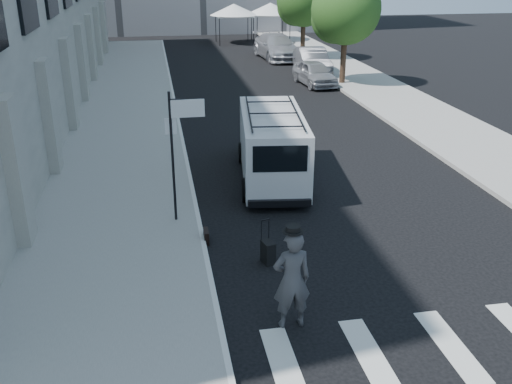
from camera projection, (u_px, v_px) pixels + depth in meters
name	position (u px, v px, depth m)	size (l,w,h in m)	color
ground	(298.00, 275.00, 13.03)	(120.00, 120.00, 0.00)	black
sidewalk_left	(128.00, 110.00, 26.87)	(4.50, 48.00, 0.15)	gray
sidewalk_right	(365.00, 83.00, 32.68)	(4.00, 56.00, 0.15)	gray
sign_pole	(180.00, 130.00, 14.55)	(1.03, 0.07, 3.50)	black
tree_near	(343.00, 12.00, 31.08)	(3.80, 3.83, 6.03)	black
tree_far	(302.00, 1.00, 39.27)	(3.80, 3.83, 6.03)	black
tent_left	(234.00, 10.00, 47.23)	(4.00, 4.00, 3.20)	black
tent_right	(270.00, 9.00, 48.21)	(4.00, 4.00, 3.20)	black
businessman	(292.00, 280.00, 10.88)	(0.75, 0.49, 2.05)	#3F3F42
briefcase	(206.00, 236.00, 14.48)	(0.12, 0.44, 0.34)	black
suitcase	(268.00, 252.00, 13.46)	(0.32, 0.43, 1.06)	black
cargo_van	(272.00, 145.00, 18.36)	(2.56, 5.95, 2.19)	silver
parked_car_a	(315.00, 73.00, 32.20)	(1.60, 3.98, 1.36)	#96979D
parked_car_b	(312.00, 61.00, 35.28)	(1.67, 4.78, 1.57)	#4D4F54
parked_car_c	(277.00, 47.00, 40.52)	(2.39, 5.88, 1.71)	#A1A3A9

